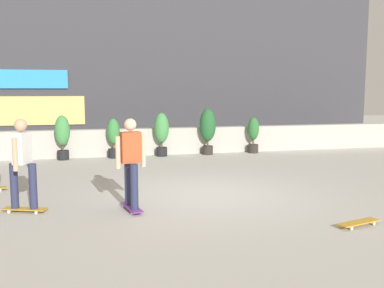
# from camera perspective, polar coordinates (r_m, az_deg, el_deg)

# --- Properties ---
(ground_plane) EXTENTS (48.00, 48.00, 0.00)m
(ground_plane) POSITION_cam_1_polar(r_m,az_deg,el_deg) (9.28, 2.21, -6.65)
(ground_plane) COLOR #B2AFA8
(planter_wall) EXTENTS (18.00, 0.40, 0.90)m
(planter_wall) POSITION_cam_1_polar(r_m,az_deg,el_deg) (14.97, -4.09, 0.38)
(planter_wall) COLOR #B2ADA3
(planter_wall) RESTS_ON ground
(building_backdrop) EXTENTS (20.00, 2.08, 6.50)m
(building_backdrop) POSITION_cam_1_polar(r_m,az_deg,el_deg) (18.85, -6.27, 10.26)
(building_backdrop) COLOR #38383D
(building_backdrop) RESTS_ON ground
(potted_plant_0) EXTENTS (0.47, 0.47, 1.41)m
(potted_plant_0) POSITION_cam_1_polar(r_m,az_deg,el_deg) (14.30, -16.58, 1.21)
(potted_plant_0) COLOR black
(potted_plant_0) RESTS_ON ground
(potted_plant_1) EXTENTS (0.41, 0.41, 1.28)m
(potted_plant_1) POSITION_cam_1_polar(r_m,az_deg,el_deg) (14.32, -10.23, 1.00)
(potted_plant_1) COLOR black
(potted_plant_1) RESTS_ON ground
(potted_plant_2) EXTENTS (0.49, 0.49, 1.44)m
(potted_plant_2) POSITION_cam_1_polar(r_m,az_deg,el_deg) (14.48, -4.00, 1.67)
(potted_plant_2) COLOR black
(potted_plant_2) RESTS_ON ground
(potted_plant_3) EXTENTS (0.55, 0.55, 1.57)m
(potted_plant_3) POSITION_cam_1_polar(r_m,az_deg,el_deg) (14.83, 2.07, 2.15)
(potted_plant_3) COLOR #2D2823
(potted_plant_3) RESTS_ON ground
(potted_plant_4) EXTENTS (0.39, 0.39, 1.25)m
(potted_plant_4) POSITION_cam_1_polar(r_m,az_deg,el_deg) (15.38, 8.02, 1.36)
(potted_plant_4) COLOR #2D2823
(potted_plant_4) RESTS_ON ground
(skater_by_wall_right) EXTENTS (0.55, 0.82, 1.70)m
(skater_by_wall_right) POSITION_cam_1_polar(r_m,az_deg,el_deg) (7.97, -8.00, -2.11)
(skater_by_wall_right) COLOR #72338C
(skater_by_wall_right) RESTS_ON ground
(skater_mid_plaza) EXTENTS (0.82, 0.53, 1.70)m
(skater_mid_plaza) POSITION_cam_1_polar(r_m,az_deg,el_deg) (8.35, -21.30, -2.10)
(skater_mid_plaza) COLOR #BF8C26
(skater_mid_plaza) RESTS_ON ground
(skateboard_near_camera) EXTENTS (0.82, 0.40, 0.08)m
(skateboard_near_camera) POSITION_cam_1_polar(r_m,az_deg,el_deg) (7.70, 20.96, -9.56)
(skateboard_near_camera) COLOR #BF8C26
(skateboard_near_camera) RESTS_ON ground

